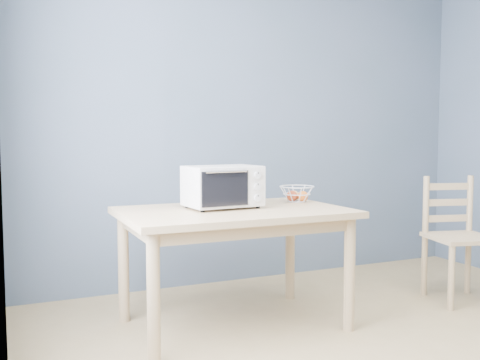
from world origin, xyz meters
name	(u,v)px	position (x,y,z in m)	size (l,w,h in m)	color
room	(475,115)	(0.00, 0.00, 1.30)	(4.01, 4.51, 2.61)	tan
dining_table	(234,225)	(-0.67, 1.24, 0.65)	(1.40, 0.90, 0.75)	tan
toaster_oven	(220,186)	(-0.74, 1.31, 0.89)	(0.48, 0.37, 0.27)	silver
fruit_basket	(296,194)	(-0.12, 1.41, 0.81)	(0.30, 0.30, 0.11)	silver
dining_chair	(458,240)	(1.06, 1.07, 0.45)	(0.52, 0.52, 0.91)	tan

